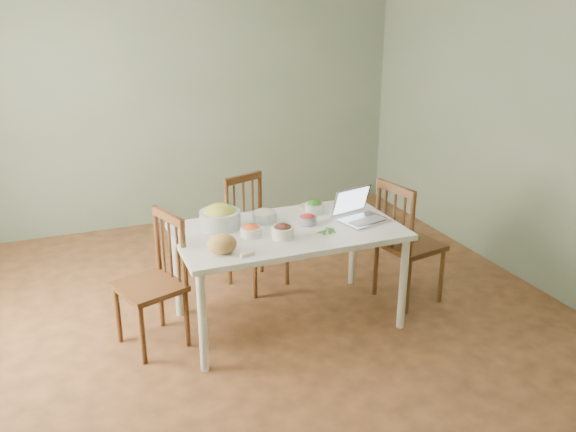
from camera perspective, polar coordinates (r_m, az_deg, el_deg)
name	(u,v)px	position (r m, az deg, el deg)	size (l,w,h in m)	color
floor	(256,321)	(4.76, -3.13, -10.11)	(5.00, 5.00, 0.00)	#442A19
wall_back	(179,102)	(6.62, -10.42, 10.73)	(5.00, 0.00, 2.70)	#627359
wall_front	(481,324)	(2.17, 18.10, -9.83)	(5.00, 0.00, 2.70)	#627359
wall_right	(528,129)	(5.53, 22.16, 7.77)	(0.00, 5.00, 2.70)	#627359
dining_table	(288,276)	(4.58, 0.00, -5.78)	(1.67, 0.94, 0.78)	white
chair_far	(258,233)	(5.14, -2.92, -1.69)	(0.43, 0.41, 0.98)	#34170A
chair_left	(149,283)	(4.35, -13.23, -6.35)	(0.44, 0.42, 0.99)	#34170A
chair_right	(410,241)	(4.98, 11.72, -2.42)	(0.46, 0.44, 1.04)	#34170A
bread_boule	(222,244)	(4.01, -6.39, -2.67)	(0.20, 0.20, 0.13)	#A6803D
butter_stick	(247,254)	(3.96, -3.93, -3.69)	(0.10, 0.03, 0.03)	white
bowl_squash	(220,217)	(4.44, -6.58, -0.05)	(0.31, 0.31, 0.18)	gold
bowl_carrot	(251,230)	(4.28, -3.59, -1.39)	(0.16, 0.16, 0.09)	#FF5D2D
bowl_onion	(264,216)	(4.55, -2.32, 0.05)	(0.19, 0.19, 0.10)	beige
bowl_mushroom	(283,231)	(4.23, -0.52, -1.47)	(0.16, 0.16, 0.10)	#491F13
bowl_redpep	(308,219)	(4.50, 1.93, -0.31)	(0.13, 0.13, 0.08)	#E0462D
bowl_broccoli	(314,206)	(4.75, 2.56, 0.93)	(0.16, 0.16, 0.10)	#22501A
flatbread	(311,207)	(4.86, 2.26, 0.88)	(0.20, 0.20, 0.02)	beige
basil_bunch	(325,231)	(4.37, 3.62, -1.41)	(0.17, 0.17, 0.02)	#307420
laptop	(365,207)	(4.57, 7.40, 0.90)	(0.35, 0.31, 0.24)	silver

